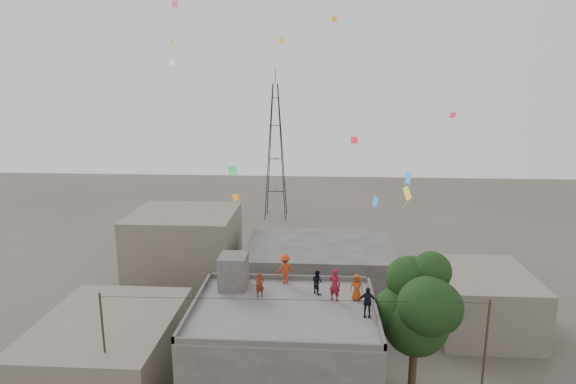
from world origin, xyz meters
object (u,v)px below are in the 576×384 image
at_px(tree, 419,307).
at_px(transmission_tower, 276,152).
at_px(person_dark_adult, 367,302).
at_px(person_red_adult, 335,285).
at_px(stair_head_box, 233,271).

xyz_separation_m(tree, transmission_tower, (-11.37, 39.40, 2.97)).
bearing_deg(person_dark_adult, person_red_adult, 134.53).
relative_size(stair_head_box, tree, 0.22).
bearing_deg(person_red_adult, person_dark_adult, 156.26).
bearing_deg(person_red_adult, stair_head_box, 11.52).
distance_m(stair_head_box, transmission_tower, 37.46).
distance_m(tree, person_red_adult, 4.73).
xyz_separation_m(stair_head_box, person_dark_adult, (7.60, -3.26, -0.19)).
height_order(tree, transmission_tower, transmission_tower).
height_order(stair_head_box, person_red_adult, stair_head_box).
distance_m(tree, person_dark_adult, 3.32).
xyz_separation_m(stair_head_box, person_red_adult, (5.97, -1.41, -0.07)).
relative_size(tree, transmission_tower, 0.45).
xyz_separation_m(tree, person_dark_adult, (-2.97, -1.25, 0.81)).
relative_size(stair_head_box, person_red_adult, 1.08).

